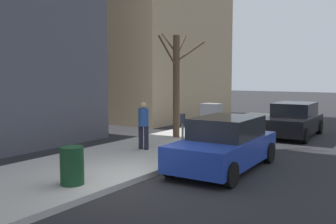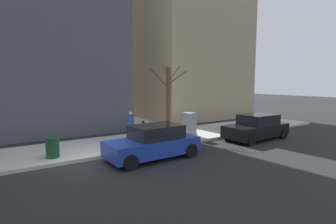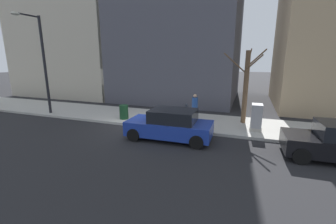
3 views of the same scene
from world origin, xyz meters
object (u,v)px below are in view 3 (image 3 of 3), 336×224
object	(u,v)px
pedestrian_near_meter	(195,106)
office_tower_right	(86,1)
parking_meter	(186,113)
utility_box	(256,117)
trash_bin	(124,112)
bare_tree	(246,85)
parked_car_blue	(170,125)
streetlamp	(40,57)

from	to	relation	value
pedestrian_near_meter	office_tower_right	world-z (taller)	office_tower_right
parking_meter	pedestrian_near_meter	xyz separation A→B (m)	(1.66, -0.09, 0.11)
parking_meter	utility_box	xyz separation A→B (m)	(0.85, -3.67, -0.13)
pedestrian_near_meter	trash_bin	bearing A→B (deg)	-76.27
parking_meter	bare_tree	distance (m)	3.96
utility_box	office_tower_right	world-z (taller)	office_tower_right
utility_box	pedestrian_near_meter	xyz separation A→B (m)	(0.81, 3.58, 0.24)
parked_car_blue	bare_tree	size ratio (longest dim) A/B	0.97
bare_tree	trash_bin	xyz separation A→B (m)	(-1.70, 7.25, -1.83)
trash_bin	utility_box	bearing A→B (deg)	-87.11
parked_car_blue	pedestrian_near_meter	size ratio (longest dim) A/B	2.56
parking_meter	office_tower_right	xyz separation A→B (m)	(10.93, 14.83, 9.23)
utility_box	trash_bin	world-z (taller)	utility_box
office_tower_right	parked_car_blue	bearing A→B (deg)	-131.03
trash_bin	pedestrian_near_meter	distance (m)	4.54
utility_box	office_tower_right	distance (m)	23.06
utility_box	office_tower_right	xyz separation A→B (m)	(10.08, 18.50, 9.36)
office_tower_right	bare_tree	bearing A→B (deg)	-116.23
utility_box	trash_bin	xyz separation A→B (m)	(-0.40, 7.93, -0.25)
utility_box	pedestrian_near_meter	distance (m)	3.68
trash_bin	parking_meter	bearing A→B (deg)	-96.04
trash_bin	parked_car_blue	bearing A→B (deg)	-118.52
pedestrian_near_meter	streetlamp	bearing A→B (deg)	-81.60
parked_car_blue	office_tower_right	distance (m)	21.39
utility_box	streetlamp	size ratio (longest dim) A/B	0.22
streetlamp	bare_tree	distance (m)	13.35
parked_car_blue	streetlamp	distance (m)	10.34
streetlamp	office_tower_right	distance (m)	13.57
utility_box	trash_bin	size ratio (longest dim) A/B	1.59
office_tower_right	streetlamp	bearing A→B (deg)	-156.72
parked_car_blue	pedestrian_near_meter	world-z (taller)	pedestrian_near_meter
parking_meter	office_tower_right	size ratio (longest dim) A/B	0.07
parked_car_blue	parking_meter	distance (m)	1.72
trash_bin	pedestrian_near_meter	bearing A→B (deg)	-74.47
utility_box	office_tower_right	size ratio (longest dim) A/B	0.07
parking_meter	pedestrian_near_meter	distance (m)	1.66
streetlamp	pedestrian_near_meter	xyz separation A→B (m)	(1.82, -10.15, -2.93)
parked_car_blue	trash_bin	bearing A→B (deg)	59.80
trash_bin	office_tower_right	world-z (taller)	office_tower_right
bare_tree	pedestrian_near_meter	distance (m)	3.23
parked_car_blue	utility_box	xyz separation A→B (m)	(2.51, -4.04, 0.11)
parked_car_blue	utility_box	size ratio (longest dim) A/B	2.97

